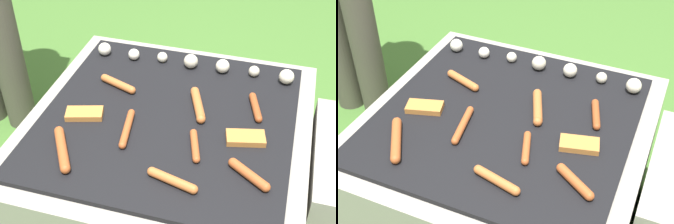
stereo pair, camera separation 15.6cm
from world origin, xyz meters
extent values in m
plane|color=#3D6628|center=(0.00, 0.00, 0.00)|extent=(14.00, 14.00, 0.00)
cube|color=gray|center=(0.00, 0.00, 0.18)|extent=(0.95, 0.95, 0.37)
cube|color=black|center=(0.00, 0.00, 0.38)|extent=(0.83, 0.83, 0.02)
cylinder|color=#4C473D|center=(-0.77, 0.25, 0.43)|extent=(0.13, 0.13, 0.87)
cylinder|color=#A34C23|center=(-0.11, -0.11, 0.40)|extent=(0.05, 0.16, 0.02)
sphere|color=#A34C23|center=(-0.12, -0.03, 0.40)|extent=(0.02, 0.02, 0.02)
sphere|color=#A34C23|center=(-0.09, -0.19, 0.40)|extent=(0.02, 0.02, 0.02)
cylinder|color=#B7602D|center=(0.10, -0.29, 0.40)|extent=(0.14, 0.06, 0.03)
sphere|color=#B7602D|center=(0.16, -0.31, 0.40)|extent=(0.03, 0.03, 0.03)
sphere|color=#B7602D|center=(0.03, -0.27, 0.40)|extent=(0.03, 0.03, 0.03)
cylinder|color=#B7602D|center=(0.09, 0.08, 0.40)|extent=(0.08, 0.15, 0.03)
sphere|color=#B7602D|center=(0.11, 0.00, 0.40)|extent=(0.03, 0.03, 0.03)
sphere|color=#B7602D|center=(0.06, 0.15, 0.40)|extent=(0.03, 0.03, 0.03)
cylinder|color=#A34C23|center=(-0.26, -0.26, 0.40)|extent=(0.12, 0.16, 0.03)
sphere|color=#A34C23|center=(-0.31, -0.19, 0.40)|extent=(0.03, 0.03, 0.03)
sphere|color=#A34C23|center=(-0.22, -0.33, 0.40)|extent=(0.03, 0.03, 0.03)
cylinder|color=#A34C23|center=(0.30, -0.21, 0.40)|extent=(0.12, 0.09, 0.03)
sphere|color=#A34C23|center=(0.25, -0.17, 0.40)|extent=(0.03, 0.03, 0.03)
sphere|color=#A34C23|center=(0.35, -0.24, 0.40)|extent=(0.03, 0.03, 0.03)
cylinder|color=#B7602D|center=(-0.22, 0.12, 0.40)|extent=(0.13, 0.07, 0.03)
sphere|color=#B7602D|center=(-0.16, 0.09, 0.40)|extent=(0.03, 0.03, 0.03)
sphere|color=#B7602D|center=(-0.29, 0.14, 0.40)|extent=(0.03, 0.03, 0.03)
cylinder|color=#93421E|center=(0.28, 0.12, 0.40)|extent=(0.06, 0.13, 0.02)
sphere|color=#93421E|center=(0.26, 0.18, 0.40)|extent=(0.02, 0.02, 0.02)
sphere|color=#93421E|center=(0.30, 0.06, 0.40)|extent=(0.02, 0.02, 0.02)
cylinder|color=#A34C23|center=(0.12, -0.13, 0.40)|extent=(0.06, 0.12, 0.02)
sphere|color=#A34C23|center=(0.14, -0.19, 0.40)|extent=(0.02, 0.02, 0.02)
sphere|color=#A34C23|center=(0.10, -0.07, 0.40)|extent=(0.02, 0.02, 0.02)
cube|color=#B27033|center=(-0.27, -0.07, 0.40)|extent=(0.14, 0.10, 0.02)
cube|color=#B27033|center=(0.27, -0.05, 0.40)|extent=(0.13, 0.09, 0.02)
sphere|color=silver|center=(-0.35, 0.31, 0.41)|extent=(0.05, 0.05, 0.05)
sphere|color=silver|center=(-0.23, 0.31, 0.41)|extent=(0.04, 0.04, 0.04)
sphere|color=beige|center=(-0.12, 0.33, 0.41)|extent=(0.04, 0.04, 0.04)
sphere|color=beige|center=(0.00, 0.32, 0.41)|extent=(0.05, 0.05, 0.05)
sphere|color=beige|center=(0.12, 0.32, 0.41)|extent=(0.05, 0.05, 0.05)
sphere|color=beige|center=(0.24, 0.33, 0.41)|extent=(0.04, 0.04, 0.04)
sphere|color=beige|center=(0.36, 0.31, 0.41)|extent=(0.05, 0.05, 0.05)
camera|label=1|loc=(0.34, -1.18, 1.38)|focal=50.00mm
camera|label=2|loc=(0.49, -1.12, 1.38)|focal=50.00mm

